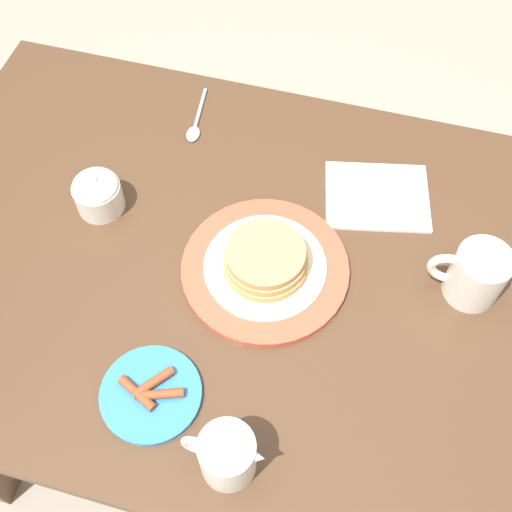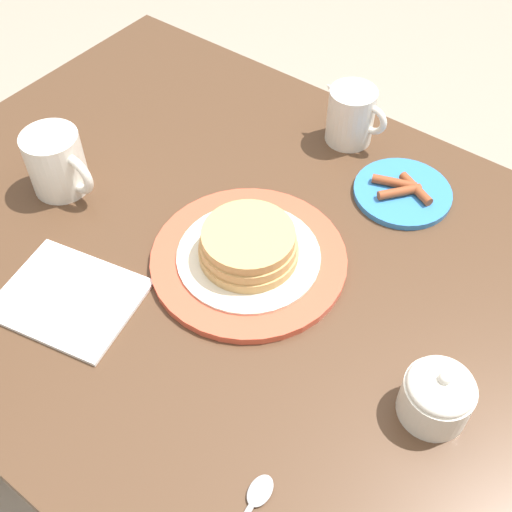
% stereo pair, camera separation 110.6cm
% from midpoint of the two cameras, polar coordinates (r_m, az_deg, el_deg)
% --- Properties ---
extents(ground_plane, '(8.00, 8.00, 0.00)m').
position_cam_midpoint_polar(ground_plane, '(1.57, -4.07, -39.34)').
color(ground_plane, gray).
extents(dining_table, '(1.22, 0.81, 0.77)m').
position_cam_midpoint_polar(dining_table, '(0.95, -6.71, -38.55)').
color(dining_table, '#4C3321').
rests_on(dining_table, ground_plane).
extents(pancake_plate, '(0.28, 0.28, 0.06)m').
position_cam_midpoint_polar(pancake_plate, '(0.79, -10.24, -36.87)').
color(pancake_plate, '#DB5138').
rests_on(pancake_plate, dining_table).
extents(side_plate_bacon, '(0.15, 0.15, 0.02)m').
position_cam_midpoint_polar(side_plate_bacon, '(0.82, 9.85, -27.30)').
color(side_plate_bacon, '#337AC6').
rests_on(side_plate_bacon, dining_table).
extents(coffee_mug, '(0.12, 0.09, 0.10)m').
position_cam_midpoint_polar(coffee_mug, '(0.87, -29.66, -22.62)').
color(coffee_mug, silver).
rests_on(coffee_mug, dining_table).
extents(creamer_pitcher, '(0.12, 0.08, 0.10)m').
position_cam_midpoint_polar(creamer_pitcher, '(0.82, 3.97, -17.54)').
color(creamer_pitcher, silver).
rests_on(creamer_pitcher, dining_table).
extents(sugar_bowl, '(0.08, 0.08, 0.08)m').
position_cam_midpoint_polar(sugar_bowl, '(0.79, 12.88, -53.12)').
color(sugar_bowl, silver).
rests_on(sugar_bowl, dining_table).
extents(napkin, '(0.21, 0.18, 0.01)m').
position_cam_midpoint_polar(napkin, '(0.87, -30.48, -37.67)').
color(napkin, white).
rests_on(napkin, dining_table).
extents(spoon, '(0.03, 0.14, 0.01)m').
position_cam_midpoint_polar(spoon, '(0.86, -14.75, -60.25)').
color(spoon, silver).
rests_on(spoon, dining_table).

